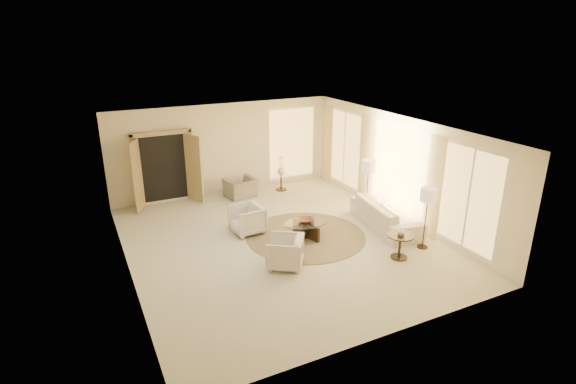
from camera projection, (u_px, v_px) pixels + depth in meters
name	position (u px, v px, depth m)	size (l,w,h in m)	color
room	(280.00, 188.00, 10.46)	(7.04, 8.04, 2.83)	beige
windows_right	(395.00, 169.00, 12.00)	(0.10, 6.40, 2.40)	#FFC766
window_back_corner	(292.00, 143.00, 14.76)	(1.70, 0.10, 2.40)	#FFC766
curtains_right	(373.00, 163.00, 12.75)	(0.06, 5.20, 2.60)	beige
french_doors	(165.00, 169.00, 13.00)	(1.95, 0.66, 2.16)	tan
area_rug	(306.00, 236.00, 11.26)	(2.99, 2.99, 0.01)	#413625
sofa	(386.00, 215.00, 11.67)	(2.35, 0.92, 0.69)	beige
armchair_left	(247.00, 218.00, 11.33)	(0.76, 0.71, 0.78)	beige
armchair_right	(285.00, 250.00, 9.69)	(0.74, 0.70, 0.76)	beige
accent_chair	(241.00, 185.00, 13.74)	(0.90, 0.59, 0.79)	gray
coffee_table	(306.00, 228.00, 11.08)	(1.44, 1.44, 0.42)	black
end_table	(400.00, 242.00, 10.05)	(0.61, 0.61, 0.57)	black
side_table	(281.00, 180.00, 14.37)	(0.46, 0.46, 0.54)	#2F261B
floor_lamp_near	(369.00, 168.00, 12.13)	(0.38, 0.38, 1.57)	#2F261B
floor_lamp_far	(428.00, 198.00, 10.23)	(0.36, 0.36, 1.49)	#2F261B
bowl	(306.00, 220.00, 11.02)	(0.37, 0.37, 0.09)	brown
end_vase	(401.00, 231.00, 9.96)	(0.17, 0.17, 0.18)	silver
side_vase	(281.00, 170.00, 14.26)	(0.25, 0.25, 0.26)	silver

